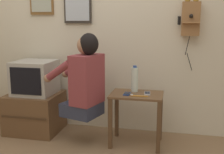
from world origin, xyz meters
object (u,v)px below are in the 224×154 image
object	(u,v)px
wall_phone_antique	(191,18)
cell_phone_held	(127,94)
cell_phone_spare	(147,93)
person	(84,79)
water_bottle	(135,79)
television	(35,77)
toothbrush	(138,96)

from	to	relation	value
wall_phone_antique	cell_phone_held	bearing A→B (deg)	-147.29
cell_phone_spare	person	bearing A→B (deg)	-174.75
person	cell_phone_spare	bearing A→B (deg)	-62.94
person	cell_phone_held	xyz separation A→B (m)	(0.44, 0.05, -0.15)
person	water_bottle	bearing A→B (deg)	-53.07
television	cell_phone_spare	world-z (taller)	television
cell_phone_held	television	bearing A→B (deg)	173.76
water_bottle	cell_phone_held	bearing A→B (deg)	-113.79
cell_phone_held	cell_phone_spare	size ratio (longest dim) A/B	0.98
cell_phone_held	cell_phone_spare	xyz separation A→B (m)	(0.20, 0.07, 0.00)
person	cell_phone_spare	xyz separation A→B (m)	(0.64, 0.11, -0.15)
person	cell_phone_spare	distance (m)	0.67
water_bottle	television	bearing A→B (deg)	178.42
television	cell_phone_held	world-z (taller)	television
person	television	xyz separation A→B (m)	(-0.67, 0.21, -0.06)
water_bottle	toothbrush	world-z (taller)	water_bottle
person	water_bottle	size ratio (longest dim) A/B	3.10
television	cell_phone_spare	bearing A→B (deg)	-4.33
wall_phone_antique	water_bottle	world-z (taller)	wall_phone_antique
wall_phone_antique	water_bottle	distance (m)	0.88
wall_phone_antique	water_bottle	size ratio (longest dim) A/B	2.78
television	cell_phone_held	bearing A→B (deg)	-8.52
toothbrush	cell_phone_spare	bearing A→B (deg)	-37.97
wall_phone_antique	person	bearing A→B (deg)	-157.34
television	wall_phone_antique	distance (m)	1.86
television	water_bottle	xyz separation A→B (m)	(1.17, -0.03, 0.04)
toothbrush	person	bearing A→B (deg)	83.37
cell_phone_held	water_bottle	xyz separation A→B (m)	(0.06, 0.13, 0.13)
television	cell_phone_held	xyz separation A→B (m)	(1.11, -0.17, -0.09)
wall_phone_antique	cell_phone_spare	distance (m)	0.93
television	water_bottle	size ratio (longest dim) A/B	1.58
wall_phone_antique	cell_phone_spare	xyz separation A→B (m)	(-0.41, -0.33, -0.77)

